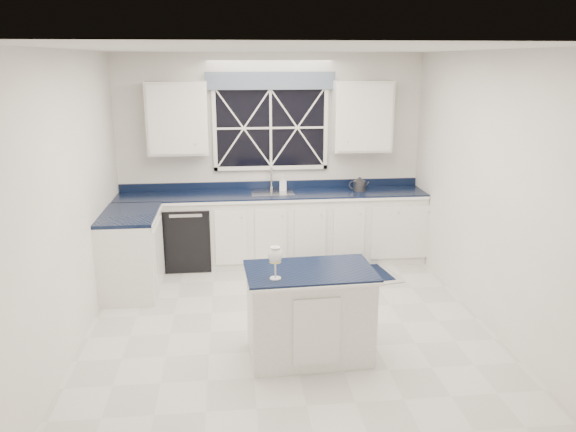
{
  "coord_description": "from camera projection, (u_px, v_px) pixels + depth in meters",
  "views": [
    {
      "loc": [
        -0.55,
        -5.1,
        2.61
      ],
      "look_at": [
        0.04,
        0.4,
        1.06
      ],
      "focal_mm": 35.0,
      "sensor_mm": 36.0,
      "label": 1
    }
  ],
  "objects": [
    {
      "name": "faucet",
      "position": [
        271.0,
        178.0,
        7.4
      ],
      "size": [
        0.05,
        0.2,
        0.3
      ],
      "color": "#AEAEB1",
      "rests_on": "countertop"
    },
    {
      "name": "kettle",
      "position": [
        359.0,
        184.0,
        7.37
      ],
      "size": [
        0.26,
        0.19,
        0.19
      ],
      "rotation": [
        0.0,
        0.0,
        -0.24
      ],
      "color": "#2E2E31",
      "rests_on": "countertop"
    },
    {
      "name": "window",
      "position": [
        271.0,
        122.0,
        7.26
      ],
      "size": [
        1.65,
        0.09,
        1.26
      ],
      "color": "black",
      "rests_on": "ground"
    },
    {
      "name": "base_cabinets",
      "position": [
        248.0,
        234.0,
        7.2
      ],
      "size": [
        3.99,
        1.6,
        0.9
      ],
      "color": "white",
      "rests_on": "ground"
    },
    {
      "name": "rug",
      "position": [
        336.0,
        275.0,
        7.01
      ],
      "size": [
        1.57,
        1.11,
        0.02
      ],
      "rotation": [
        0.0,
        0.0,
        0.17
      ],
      "color": "#AAAAA5",
      "rests_on": "ground"
    },
    {
      "name": "dishwasher",
      "position": [
        189.0,
        235.0,
        7.29
      ],
      "size": [
        0.6,
        0.58,
        0.82
      ],
      "primitive_type": "cube",
      "color": "black",
      "rests_on": "ground"
    },
    {
      "name": "upper_cabinets",
      "position": [
        271.0,
        117.0,
        7.13
      ],
      "size": [
        3.1,
        0.34,
        0.9
      ],
      "color": "white",
      "rests_on": "ground"
    },
    {
      "name": "countertop",
      "position": [
        273.0,
        195.0,
        7.27
      ],
      "size": [
        3.98,
        0.64,
        0.04
      ],
      "primitive_type": "cube",
      "color": "black",
      "rests_on": "base_cabinets"
    },
    {
      "name": "back_wall",
      "position": [
        271.0,
        158.0,
        7.44
      ],
      "size": [
        4.0,
        0.1,
        2.7
      ],
      "primitive_type": "cube",
      "color": "white",
      "rests_on": "ground"
    },
    {
      "name": "island",
      "position": [
        309.0,
        313.0,
        5.02
      ],
      "size": [
        1.15,
        0.73,
        0.84
      ],
      "rotation": [
        0.0,
        0.0,
        0.05
      ],
      "color": "white",
      "rests_on": "ground"
    },
    {
      "name": "wine_glass",
      "position": [
        275.0,
        257.0,
        4.65
      ],
      "size": [
        0.12,
        0.12,
        0.28
      ],
      "color": "silver",
      "rests_on": "island"
    },
    {
      "name": "ground",
      "position": [
        289.0,
        328.0,
        5.65
      ],
      "size": [
        4.5,
        4.5,
        0.0
      ],
      "primitive_type": "plane",
      "color": "silver",
      "rests_on": "ground"
    },
    {
      "name": "soap_bottle",
      "position": [
        283.0,
        183.0,
        7.4
      ],
      "size": [
        0.1,
        0.1,
        0.2
      ],
      "primitive_type": "imported",
      "rotation": [
        0.0,
        0.0,
        -0.13
      ],
      "color": "silver",
      "rests_on": "countertop"
    }
  ]
}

